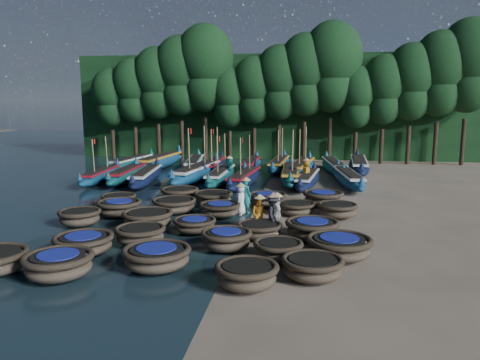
# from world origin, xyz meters

# --- Properties ---
(ground) EXTENTS (120.00, 120.00, 0.00)m
(ground) POSITION_xyz_m (0.00, 0.00, 0.00)
(ground) COLOR gray
(ground) RESTS_ON ground
(foliage_wall) EXTENTS (40.00, 3.00, 10.00)m
(foliage_wall) POSITION_xyz_m (0.00, 23.50, 5.00)
(foliage_wall) COLOR black
(foliage_wall) RESTS_ON ground
(coracle_1) EXTENTS (2.68, 2.68, 0.84)m
(coracle_1) POSITION_xyz_m (-5.17, -9.90, 0.48)
(coracle_1) COLOR brown
(coracle_1) RESTS_ON ground
(coracle_2) EXTENTS (2.78, 2.78, 0.79)m
(coracle_2) POSITION_xyz_m (-2.31, -8.68, 0.46)
(coracle_2) COLOR brown
(coracle_2) RESTS_ON ground
(coracle_3) EXTENTS (2.13, 2.13, 0.78)m
(coracle_3) POSITION_xyz_m (0.90, -9.85, 0.45)
(coracle_3) COLOR brown
(coracle_3) RESTS_ON ground
(coracle_4) EXTENTS (2.37, 2.37, 0.74)m
(coracle_4) POSITION_xyz_m (2.88, -8.84, 0.42)
(coracle_4) COLOR brown
(coracle_4) RESTS_ON ground
(coracle_5) EXTENTS (2.41, 2.41, 0.76)m
(coracle_5) POSITION_xyz_m (-5.47, -7.59, 0.44)
(coracle_5) COLOR brown
(coracle_5) RESTS_ON ground
(coracle_6) EXTENTS (2.02, 2.02, 0.75)m
(coracle_6) POSITION_xyz_m (-3.82, -6.11, 0.43)
(coracle_6) COLOR brown
(coracle_6) RESTS_ON ground
(coracle_7) EXTENTS (2.16, 2.16, 0.78)m
(coracle_7) POSITION_xyz_m (-0.33, -6.31, 0.45)
(coracle_7) COLOR brown
(coracle_7) RESTS_ON ground
(coracle_8) EXTENTS (2.08, 2.08, 0.73)m
(coracle_8) POSITION_xyz_m (1.70, -7.23, 0.42)
(coracle_8) COLOR brown
(coracle_8) RESTS_ON ground
(coracle_9) EXTENTS (2.43, 2.43, 0.82)m
(coracle_9) POSITION_xyz_m (3.86, -6.73, 0.48)
(coracle_9) COLOR brown
(coracle_9) RESTS_ON ground
(coracle_10) EXTENTS (2.16, 2.16, 0.75)m
(coracle_10) POSITION_xyz_m (-7.54, -3.79, 0.43)
(coracle_10) COLOR brown
(coracle_10) RESTS_ON ground
(coracle_11) EXTENTS (2.29, 2.29, 0.84)m
(coracle_11) POSITION_xyz_m (-4.27, -3.93, 0.48)
(coracle_11) COLOR brown
(coracle_11) RESTS_ON ground
(coracle_12) EXTENTS (2.02, 2.02, 0.64)m
(coracle_12) POSITION_xyz_m (-2.09, -4.16, 0.37)
(coracle_12) COLOR brown
(coracle_12) RESTS_ON ground
(coracle_13) EXTENTS (2.17, 2.17, 0.67)m
(coracle_13) POSITION_xyz_m (0.77, -4.61, 0.38)
(coracle_13) COLOR brown
(coracle_13) RESTS_ON ground
(coracle_14) EXTENTS (2.70, 2.70, 0.83)m
(coracle_14) POSITION_xyz_m (2.92, -4.50, 0.48)
(coracle_14) COLOR brown
(coracle_14) RESTS_ON ground
(coracle_15) EXTENTS (2.27, 2.27, 0.81)m
(coracle_15) POSITION_xyz_m (-6.42, -1.89, 0.47)
(coracle_15) COLOR brown
(coracle_15) RESTS_ON ground
(coracle_16) EXTENTS (2.65, 2.65, 0.75)m
(coracle_16) POSITION_xyz_m (-3.96, -0.79, 0.43)
(coracle_16) COLOR brown
(coracle_16) RESTS_ON ground
(coracle_17) EXTENTS (2.28, 2.28, 0.71)m
(coracle_17) POSITION_xyz_m (-1.51, -1.32, 0.41)
(coracle_17) COLOR brown
(coracle_17) RESTS_ON ground
(coracle_18) EXTENTS (1.94, 1.94, 0.65)m
(coracle_18) POSITION_xyz_m (2.20, -0.32, 0.37)
(coracle_18) COLOR brown
(coracle_18) RESTS_ON ground
(coracle_19) EXTENTS (2.31, 2.31, 0.74)m
(coracle_19) POSITION_xyz_m (4.18, -0.69, 0.42)
(coracle_19) COLOR brown
(coracle_19) RESTS_ON ground
(coracle_20) EXTENTS (1.88, 1.88, 0.63)m
(coracle_20) POSITION_xyz_m (-7.40, 0.38, 0.36)
(coracle_20) COLOR brown
(coracle_20) RESTS_ON ground
(coracle_21) EXTENTS (2.47, 2.47, 0.82)m
(coracle_21) POSITION_xyz_m (-4.36, 1.70, 0.47)
(coracle_21) COLOR brown
(coracle_21) RESTS_ON ground
(coracle_22) EXTENTS (2.50, 2.50, 0.79)m
(coracle_22) POSITION_xyz_m (-2.29, 0.96, 0.45)
(coracle_22) COLOR brown
(coracle_22) RESTS_ON ground
(coracle_23) EXTENTS (2.22, 2.22, 0.73)m
(coracle_23) POSITION_xyz_m (0.61, 1.36, 0.42)
(coracle_23) COLOR brown
(coracle_23) RESTS_ON ground
(coracle_24) EXTENTS (2.19, 2.19, 0.84)m
(coracle_24) POSITION_xyz_m (3.56, 1.65, 0.49)
(coracle_24) COLOR brown
(coracle_24) RESTS_ON ground
(long_boat_0) EXTENTS (1.70, 7.34, 3.12)m
(long_boat_0) POSITION_xyz_m (-11.52, 7.23, 0.50)
(long_boat_0) COLOR navy
(long_boat_0) RESTS_ON ground
(long_boat_1) EXTENTS (1.80, 7.91, 1.39)m
(long_boat_1) POSITION_xyz_m (-9.83, 7.86, 0.53)
(long_boat_1) COLOR #105C55
(long_boat_1) RESTS_ON ground
(long_boat_2) EXTENTS (2.37, 8.06, 1.43)m
(long_boat_2) POSITION_xyz_m (-8.14, 6.97, 0.54)
(long_boat_2) COLOR black
(long_boat_2) RESTS_ON ground
(long_boat_3) EXTENTS (2.80, 8.96, 3.84)m
(long_boat_3) POSITION_xyz_m (-5.01, 8.66, 0.61)
(long_boat_3) COLOR navy
(long_boat_3) RESTS_ON ground
(long_boat_4) EXTENTS (1.50, 7.92, 3.37)m
(long_boat_4) POSITION_xyz_m (-3.16, 7.88, 0.53)
(long_boat_4) COLOR #105C55
(long_boat_4) RESTS_ON ground
(long_boat_5) EXTENTS (2.15, 7.85, 3.35)m
(long_boat_5) POSITION_xyz_m (-1.43, 7.17, 0.53)
(long_boat_5) COLOR black
(long_boat_5) RESTS_ON ground
(long_boat_6) EXTENTS (1.68, 8.50, 3.61)m
(long_boat_6) POSITION_xyz_m (1.60, 8.99, 0.57)
(long_boat_6) COLOR #105C55
(long_boat_6) RESTS_ON ground
(long_boat_7) EXTENTS (2.22, 7.22, 1.28)m
(long_boat_7) POSITION_xyz_m (2.76, 7.52, 0.49)
(long_boat_7) COLOR black
(long_boat_7) RESTS_ON ground
(long_boat_8) EXTENTS (2.27, 7.86, 1.39)m
(long_boat_8) POSITION_xyz_m (5.43, 8.13, 0.53)
(long_boat_8) COLOR navy
(long_boat_8) RESTS_ON ground
(long_boat_9) EXTENTS (2.32, 7.70, 1.37)m
(long_boat_9) POSITION_xyz_m (-11.79, 13.82, 0.52)
(long_boat_9) COLOR #105C55
(long_boat_9) RESTS_ON ground
(long_boat_10) EXTENTS (2.53, 9.17, 1.62)m
(long_boat_10) POSITION_xyz_m (-9.44, 14.14, 0.62)
(long_boat_10) COLOR navy
(long_boat_10) RESTS_ON ground
(long_boat_11) EXTENTS (2.56, 8.14, 1.45)m
(long_boat_11) POSITION_xyz_m (-6.32, 13.41, 0.55)
(long_boat_11) COLOR #105C55
(long_boat_11) RESTS_ON ground
(long_boat_12) EXTENTS (1.65, 8.35, 3.55)m
(long_boat_12) POSITION_xyz_m (-4.55, 12.55, 0.56)
(long_boat_12) COLOR black
(long_boat_12) RESTS_ON ground
(long_boat_13) EXTENTS (1.47, 7.39, 1.30)m
(long_boat_13) POSITION_xyz_m (-1.79, 14.29, 0.50)
(long_boat_13) COLOR navy
(long_boat_13) RESTS_ON ground
(long_boat_14) EXTENTS (1.93, 8.03, 3.42)m
(long_boat_14) POSITION_xyz_m (0.48, 14.13, 0.54)
(long_boat_14) COLOR navy
(long_boat_14) RESTS_ON ground
(long_boat_15) EXTENTS (2.78, 8.41, 3.62)m
(long_boat_15) POSITION_xyz_m (2.28, 12.48, 0.57)
(long_boat_15) COLOR navy
(long_boat_15) RESTS_ON ground
(long_boat_16) EXTENTS (2.32, 8.06, 1.43)m
(long_boat_16) POSITION_xyz_m (4.80, 13.75, 0.54)
(long_boat_16) COLOR #105C55
(long_boat_16) RESTS_ON ground
(long_boat_17) EXTENTS (2.14, 8.93, 1.58)m
(long_boat_17) POSITION_xyz_m (6.77, 14.19, 0.60)
(long_boat_17) COLOR black
(long_boat_17) RESTS_ON ground
(fisherman_0) EXTENTS (0.62, 0.82, 1.72)m
(fisherman_0) POSITION_xyz_m (-0.57, -0.62, 0.83)
(fisherman_0) COLOR silver
(fisherman_0) RESTS_ON ground
(fisherman_1) EXTENTS (0.76, 0.71, 1.95)m
(fisherman_1) POSITION_xyz_m (-0.37, -0.21, 0.97)
(fisherman_1) COLOR #1A706D
(fisherman_1) RESTS_ON ground
(fisherman_2) EXTENTS (0.81, 0.65, 1.80)m
(fisherman_2) POSITION_xyz_m (0.68, -3.74, 0.86)
(fisherman_2) COLOR #AF6C17
(fisherman_2) RESTS_ON ground
(fisherman_3) EXTENTS (0.66, 1.11, 1.89)m
(fisherman_3) POSITION_xyz_m (1.27, -3.76, 0.89)
(fisherman_3) COLOR black
(fisherman_3) RESTS_ON ground
(fisherman_4) EXTENTS (0.76, 1.09, 1.92)m
(fisherman_4) POSITION_xyz_m (1.42, -3.77, 0.92)
(fisherman_4) COLOR silver
(fisherman_4) RESTS_ON ground
(fisherman_5) EXTENTS (0.94, 1.70, 1.94)m
(fisherman_5) POSITION_xyz_m (-2.67, 8.66, 0.90)
(fisherman_5) COLOR #1A706D
(fisherman_5) RESTS_ON ground
(fisherman_6) EXTENTS (0.60, 0.90, 2.00)m
(fisherman_6) POSITION_xyz_m (2.65, 7.73, 0.95)
(fisherman_6) COLOR #AF6C17
(fisherman_6) RESTS_ON ground
(tree_0) EXTENTS (3.68, 3.68, 8.68)m
(tree_0) POSITION_xyz_m (-16.00, 20.00, 5.97)
(tree_0) COLOR black
(tree_0) RESTS_ON ground
(tree_1) EXTENTS (4.09, 4.09, 9.65)m
(tree_1) POSITION_xyz_m (-13.70, 20.00, 6.65)
(tree_1) COLOR black
(tree_1) RESTS_ON ground
(tree_2) EXTENTS (4.51, 4.51, 10.63)m
(tree_2) POSITION_xyz_m (-11.40, 20.00, 7.32)
(tree_2) COLOR black
(tree_2) RESTS_ON ground
(tree_3) EXTENTS (4.92, 4.92, 11.60)m
(tree_3) POSITION_xyz_m (-9.10, 20.00, 8.00)
(tree_3) COLOR black
(tree_3) RESTS_ON ground
(tree_4) EXTENTS (5.34, 5.34, 12.58)m
(tree_4) POSITION_xyz_m (-6.80, 20.00, 8.67)
(tree_4) COLOR black
(tree_4) RESTS_ON ground
(tree_5) EXTENTS (3.68, 3.68, 8.68)m
(tree_5) POSITION_xyz_m (-4.50, 20.00, 5.97)
(tree_5) COLOR black
(tree_5) RESTS_ON ground
(tree_6) EXTENTS (4.09, 4.09, 9.65)m
(tree_6) POSITION_xyz_m (-2.20, 20.00, 6.65)
(tree_6) COLOR black
(tree_6) RESTS_ON ground
(tree_7) EXTENTS (4.51, 4.51, 10.63)m
(tree_7) POSITION_xyz_m (0.10, 20.00, 7.32)
(tree_7) COLOR black
(tree_7) RESTS_ON ground
(tree_8) EXTENTS (4.92, 4.92, 11.60)m
(tree_8) POSITION_xyz_m (2.40, 20.00, 8.00)
(tree_8) COLOR black
(tree_8) RESTS_ON ground
(tree_9) EXTENTS (5.34, 5.34, 12.58)m
(tree_9) POSITION_xyz_m (4.70, 20.00, 8.67)
(tree_9) COLOR black
(tree_9) RESTS_ON ground
(tree_10) EXTENTS (3.68, 3.68, 8.68)m
(tree_10) POSITION_xyz_m (7.00, 20.00, 5.97)
(tree_10) COLOR black
(tree_10) RESTS_ON ground
(tree_11) EXTENTS (4.09, 4.09, 9.65)m
(tree_11) POSITION_xyz_m (9.30, 20.00, 6.65)
(tree_11) COLOR black
(tree_11) RESTS_ON ground
(tree_12) EXTENTS (4.51, 4.51, 10.63)m
(tree_12) POSITION_xyz_m (11.60, 20.00, 7.32)
(tree_12) COLOR black
(tree_12) RESTS_ON ground
(tree_13) EXTENTS (4.92, 4.92, 11.60)m
(tree_13) POSITION_xyz_m (13.90, 20.00, 8.00)
(tree_13) COLOR black
(tree_13) RESTS_ON ground
(tree_14) EXTENTS (5.34, 5.34, 12.58)m
(tree_14) POSITION_xyz_m (16.20, 20.00, 8.67)
(tree_14) COLOR black
(tree_14) RESTS_ON ground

